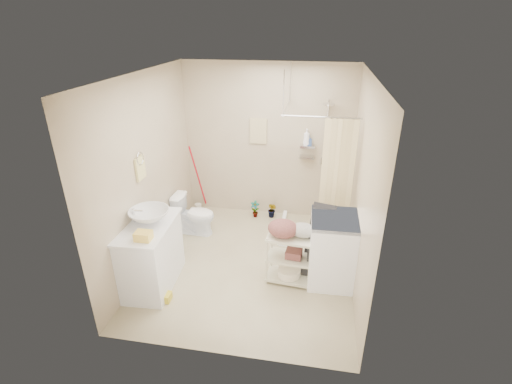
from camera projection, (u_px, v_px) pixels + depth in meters
floor at (250, 264)px, 5.30m from camera, size 3.20×3.20×0.00m
ceiling at (249, 75)px, 4.20m from camera, size 2.80×3.20×0.04m
wall_back at (267, 143)px, 6.18m from camera, size 2.80×0.04×2.60m
wall_front at (216, 250)px, 3.32m from camera, size 2.80×0.04×2.60m
wall_left at (147, 173)px, 4.96m from camera, size 0.04×3.20×2.60m
wall_right at (362, 188)px, 4.53m from camera, size 0.04×3.20×2.60m
vanity at (152, 255)px, 4.73m from camera, size 0.61×1.03×0.88m
sink at (149, 216)px, 4.57m from camera, size 0.56×0.56×0.17m
counter_basket at (143, 236)px, 4.21m from camera, size 0.19×0.15×0.10m
floor_basket at (163, 296)px, 4.58m from camera, size 0.26×0.20×0.14m
toilet at (194, 214)px, 5.94m from camera, size 0.66×0.40×0.66m
mop at (196, 179)px, 6.52m from camera, size 0.13×0.13×1.25m
potted_plant_a at (255, 209)px, 6.49m from camera, size 0.16×0.12×0.30m
potted_plant_b at (272, 210)px, 6.47m from camera, size 0.20×0.20×0.29m
hanging_towel at (258, 131)px, 6.10m from camera, size 0.28×0.03×0.42m
towel_ring at (140, 167)px, 4.71m from camera, size 0.04×0.22×0.34m
tp_holder at (156, 210)px, 5.25m from camera, size 0.08×0.12×0.14m
shower at (317, 172)px, 5.66m from camera, size 1.10×1.10×2.10m
shampoo_bottle_a at (307, 137)px, 5.95m from camera, size 0.13×0.13×0.26m
shampoo_bottle_b at (309, 140)px, 5.97m from camera, size 0.09×0.09×0.16m
washing_machine at (334, 249)px, 4.80m from camera, size 0.66×0.68×0.93m
laundry_rack at (290, 254)px, 4.81m from camera, size 0.62×0.40×0.81m
ironing_board at (318, 241)px, 4.88m from camera, size 0.30×0.10×1.05m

